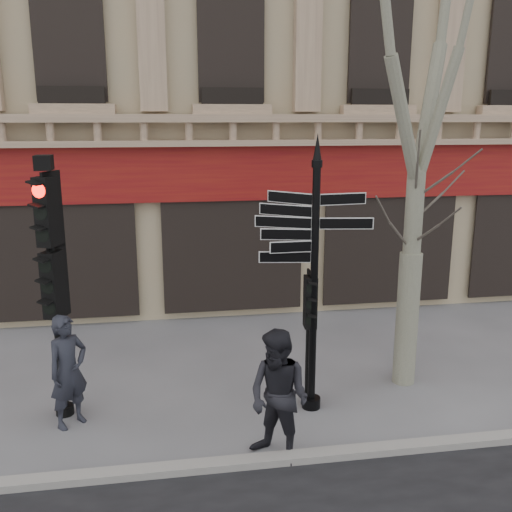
# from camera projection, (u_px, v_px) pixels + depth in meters

# --- Properties ---
(ground) EXTENTS (80.00, 80.00, 0.00)m
(ground) POSITION_uv_depth(u_px,v_px,m) (269.00, 414.00, 9.59)
(ground) COLOR #5C5C61
(ground) RESTS_ON ground
(kerb) EXTENTS (80.00, 0.25, 0.12)m
(kerb) POSITION_uv_depth(u_px,v_px,m) (286.00, 458.00, 8.23)
(kerb) COLOR gray
(kerb) RESTS_ON ground
(fingerpost) EXTENTS (2.45, 2.45, 4.63)m
(fingerpost) POSITION_uv_depth(u_px,v_px,m) (315.00, 230.00, 9.10)
(fingerpost) COLOR black
(fingerpost) RESTS_ON ground
(traffic_signal_main) EXTENTS (0.57, 0.50, 4.31)m
(traffic_signal_main) POSITION_uv_depth(u_px,v_px,m) (52.00, 257.00, 8.96)
(traffic_signal_main) COLOR black
(traffic_signal_main) RESTS_ON ground
(traffic_signal_secondary) EXTENTS (0.41, 0.31, 2.31)m
(traffic_signal_secondary) POSITION_uv_depth(u_px,v_px,m) (309.00, 316.00, 9.59)
(traffic_signal_secondary) COLOR black
(traffic_signal_secondary) RESTS_ON ground
(pedestrian_a) EXTENTS (0.80, 0.79, 1.86)m
(pedestrian_a) POSITION_uv_depth(u_px,v_px,m) (68.00, 371.00, 9.06)
(pedestrian_a) COLOR #21232D
(pedestrian_a) RESTS_ON ground
(pedestrian_b) EXTENTS (1.21, 1.21, 1.98)m
(pedestrian_b) POSITION_uv_depth(u_px,v_px,m) (279.00, 397.00, 8.10)
(pedestrian_b) COLOR black
(pedestrian_b) RESTS_ON ground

